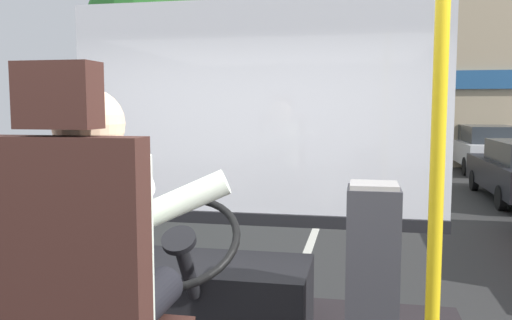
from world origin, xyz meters
TOP-DOWN VIEW (x-y plane):
  - ground at (0.00, 8.80)m, footprint 18.00×44.00m
  - bus_driver at (-0.11, -0.29)m, footprint 0.76×0.55m
  - steering_console at (-0.11, 0.92)m, footprint 1.10×1.03m
  - handrail_pole at (0.92, -0.15)m, footprint 0.04×0.04m
  - fare_box at (0.75, 0.50)m, footprint 0.22×0.23m
  - windshield_panel at (0.00, 1.62)m, footprint 2.50×0.08m
  - street_tree at (-3.88, 10.26)m, footprint 3.59×3.59m
  - shop_building at (5.30, 19.50)m, footprint 11.19×5.94m
  - parked_car_white at (4.55, 15.68)m, footprint 1.79×4.11m

SIDE VIEW (x-z plane):
  - ground at x=0.00m, z-range -0.05..0.00m
  - parked_car_white at x=4.55m, z-range 0.02..1.44m
  - steering_console at x=-0.11m, z-range 0.56..1.38m
  - fare_box at x=0.75m, z-range 0.75..1.68m
  - bus_driver at x=-0.11m, z-range 1.17..1.96m
  - handrail_pole at x=0.92m, z-range 0.75..2.71m
  - windshield_panel at x=0.00m, z-range 1.05..2.53m
  - street_tree at x=-3.88m, z-range 0.97..6.54m
  - shop_building at x=5.30m, z-range 0.00..7.89m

